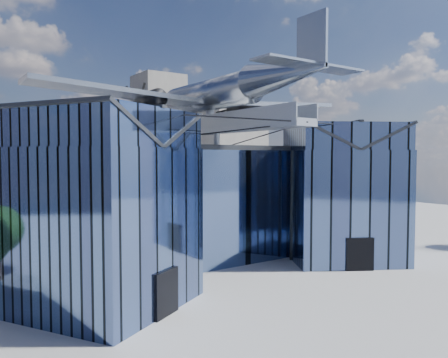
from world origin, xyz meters
TOP-DOWN VIEW (x-y plane):
  - ground_plane at (0.00, 0.00)m, footprint 120.00×120.00m
  - museum at (0.00, 5.82)m, footprint 32.88×24.50m
  - bg_towers at (1.45, 50.49)m, footprint 77.00×24.50m
  - tree_side_e at (32.91, 8.18)m, footprint 4.13×4.13m

SIDE VIEW (x-z plane):
  - ground_plane at x=0.00m, z-range 0.00..0.00m
  - tree_side_e at x=32.91m, z-range 0.96..6.36m
  - museum at x=0.00m, z-range -3.26..14.34m
  - bg_towers at x=1.45m, z-range -2.99..23.01m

